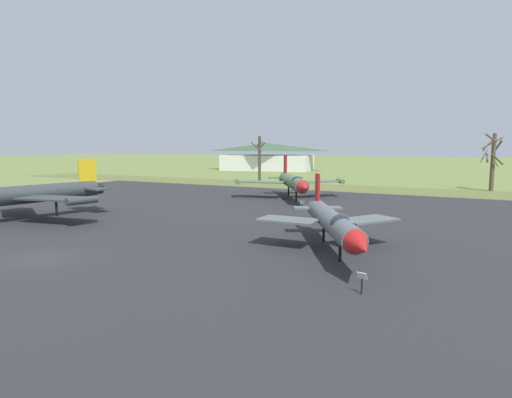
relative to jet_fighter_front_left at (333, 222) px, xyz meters
The scene contains 12 objects.
ground_plane 18.41m from the jet_fighter_front_left, 146.93° to the right, with size 600.00×600.00×0.00m, color olive.
asphalt_apron 17.20m from the jet_fighter_front_left, 153.85° to the left, with size 82.67×58.35×0.05m, color #28282B.
grass_verge_strip 45.42m from the jet_fighter_front_left, 109.75° to the left, with size 142.67×12.00×0.06m, color #5F6532.
jet_fighter_front_left is the anchor object (origin of this frame).
info_placard_front_left 7.96m from the jet_fighter_front_left, 62.01° to the right, with size 0.49×0.26×1.10m.
jet_fighter_front_right 29.22m from the jet_fighter_front_left, behind, with size 15.47×17.88×5.57m.
jet_fighter_rear_center 27.99m from the jet_fighter_front_left, 118.75° to the left, with size 13.73×15.16×5.65m.
info_placard_rear_center 19.22m from the jet_fighter_front_left, 118.04° to the left, with size 0.47×0.26×1.00m.
bare_tree_far_left 55.11m from the jet_fighter_front_left, 122.75° to the left, with size 2.37×2.47×8.84m.
bare_tree_left_of_center 51.20m from the jet_fighter_front_left, 79.76° to the left, with size 2.98×2.60×8.34m.
bare_tree_center 49.80m from the jet_fighter_front_left, 79.15° to the left, with size 2.81×2.60×8.89m.
visitor_building 98.34m from the jet_fighter_front_left, 119.25° to the left, with size 28.31×16.83×7.94m.
Camera 1 is at (23.75, -16.09, 6.85)m, focal length 29.96 mm.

